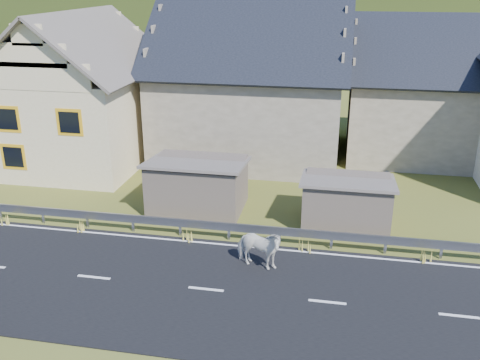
# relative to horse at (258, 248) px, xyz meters

# --- Properties ---
(ground) EXTENTS (160.00, 160.00, 0.00)m
(ground) POSITION_rel_horse_xyz_m (-1.48, -1.74, -0.81)
(ground) COLOR #494E18
(ground) RESTS_ON ground
(road) EXTENTS (60.00, 7.00, 0.04)m
(road) POSITION_rel_horse_xyz_m (-1.48, -1.74, -0.79)
(road) COLOR black
(road) RESTS_ON ground
(lane_markings) EXTENTS (60.00, 6.60, 0.01)m
(lane_markings) POSITION_rel_horse_xyz_m (-1.48, -1.74, -0.76)
(lane_markings) COLOR silver
(lane_markings) RESTS_ON road
(guardrail) EXTENTS (28.10, 0.09, 0.75)m
(guardrail) POSITION_rel_horse_xyz_m (-1.48, 1.94, -0.24)
(guardrail) COLOR #93969B
(guardrail) RESTS_ON ground
(shed_left) EXTENTS (4.30, 3.30, 2.40)m
(shed_left) POSITION_rel_horse_xyz_m (-3.48, 4.76, 0.29)
(shed_left) COLOR #6E5E51
(shed_left) RESTS_ON ground
(shed_right) EXTENTS (3.80, 2.90, 2.20)m
(shed_right) POSITION_rel_horse_xyz_m (3.02, 4.26, 0.19)
(shed_right) COLOR #6E5E51
(shed_right) RESTS_ON ground
(house_cream) EXTENTS (7.80, 9.80, 8.30)m
(house_cream) POSITION_rel_horse_xyz_m (-11.49, 10.26, 3.55)
(house_cream) COLOR beige
(house_cream) RESTS_ON ground
(house_stone_a) EXTENTS (10.80, 9.80, 8.90)m
(house_stone_a) POSITION_rel_horse_xyz_m (-2.48, 13.26, 3.83)
(house_stone_a) COLOR tan
(house_stone_a) RESTS_ON ground
(house_stone_b) EXTENTS (9.80, 8.80, 8.10)m
(house_stone_b) POSITION_rel_horse_xyz_m (7.52, 15.26, 3.43)
(house_stone_b) COLOR tan
(house_stone_b) RESTS_ON ground
(mountain) EXTENTS (440.00, 280.00, 260.00)m
(mountain) POSITION_rel_horse_xyz_m (3.52, 178.26, -20.81)
(mountain) COLOR black
(mountain) RESTS_ON ground
(horse) EXTENTS (1.28, 1.97, 1.53)m
(horse) POSITION_rel_horse_xyz_m (0.00, 0.00, 0.00)
(horse) COLOR white
(horse) RESTS_ON road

